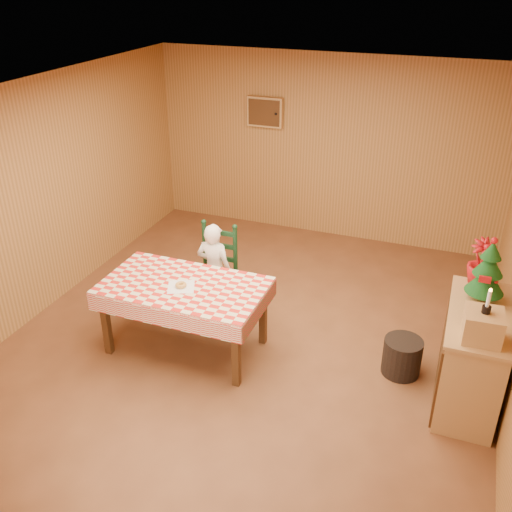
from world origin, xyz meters
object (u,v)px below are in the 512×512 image
(seated_child, at_px, (214,270))
(shelf_unit, at_px, (471,356))
(ladder_chair, at_px, (216,272))
(christmas_tree, at_px, (488,272))
(dining_table, at_px, (184,292))
(storage_bin, at_px, (402,357))
(crate, at_px, (483,326))

(seated_child, height_order, shelf_unit, seated_child)
(ladder_chair, bearing_deg, christmas_tree, -6.14)
(ladder_chair, bearing_deg, shelf_unit, -11.18)
(dining_table, relative_size, seated_child, 1.47)
(seated_child, bearing_deg, storage_bin, 170.86)
(shelf_unit, xyz_separation_m, storage_bin, (-0.61, 0.14, -0.28))
(dining_table, bearing_deg, shelf_unit, 4.86)
(seated_child, bearing_deg, shelf_unit, 169.95)
(christmas_tree, xyz_separation_m, storage_bin, (-0.61, -0.11, -1.02))
(crate, bearing_deg, christmas_tree, 90.00)
(christmas_tree, height_order, storage_bin, christmas_tree)
(christmas_tree, distance_m, storage_bin, 1.20)
(crate, bearing_deg, storage_bin, 138.52)
(ladder_chair, relative_size, seated_child, 0.96)
(seated_child, height_order, christmas_tree, christmas_tree)
(christmas_tree, bearing_deg, dining_table, -170.11)
(shelf_unit, distance_m, christmas_tree, 0.79)
(christmas_tree, bearing_deg, storage_bin, -170.11)
(dining_table, distance_m, storage_bin, 2.27)
(shelf_unit, bearing_deg, ladder_chair, 168.82)
(christmas_tree, bearing_deg, shelf_unit, -91.98)
(ladder_chair, relative_size, christmas_tree, 1.74)
(shelf_unit, height_order, storage_bin, shelf_unit)
(dining_table, height_order, ladder_chair, ladder_chair)
(seated_child, bearing_deg, dining_table, 90.00)
(dining_table, relative_size, storage_bin, 4.36)
(dining_table, relative_size, ladder_chair, 1.53)
(crate, distance_m, christmas_tree, 0.67)
(ladder_chair, distance_m, seated_child, 0.08)
(dining_table, height_order, shelf_unit, shelf_unit)
(shelf_unit, bearing_deg, christmas_tree, 88.02)
(shelf_unit, bearing_deg, seated_child, 169.95)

